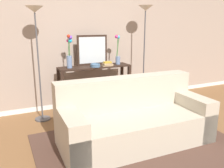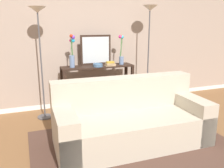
% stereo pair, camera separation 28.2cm
% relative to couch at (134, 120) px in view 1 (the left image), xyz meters
% --- Properties ---
extents(ground_plane, '(16.00, 16.00, 0.02)m').
position_rel_couch_xyz_m(ground_plane, '(-0.08, -0.46, -0.32)').
color(ground_plane, brown).
extents(back_wall, '(12.00, 0.15, 2.75)m').
position_rel_couch_xyz_m(back_wall, '(-0.08, 1.87, 1.06)').
color(back_wall, white).
rests_on(back_wall, ground).
extents(area_rug, '(2.67, 1.93, 0.01)m').
position_rel_couch_xyz_m(area_rug, '(-0.00, -0.16, -0.31)').
color(area_rug, '#51382D').
rests_on(area_rug, ground).
extents(couch, '(2.07, 0.94, 0.88)m').
position_rel_couch_xyz_m(couch, '(0.00, 0.00, 0.00)').
color(couch, '#BCB29E').
rests_on(couch, ground).
extents(console_table, '(1.35, 0.35, 0.85)m').
position_rel_couch_xyz_m(console_table, '(-0.01, 1.45, 0.27)').
color(console_table, black).
rests_on(console_table, ground).
extents(floor_lamp_left, '(0.28, 0.28, 1.88)m').
position_rel_couch_xyz_m(floor_lamp_left, '(-1.03, 1.35, 1.16)').
color(floor_lamp_left, '#4C4C51').
rests_on(floor_lamp_left, ground).
extents(floor_lamp_right, '(0.28, 0.28, 1.95)m').
position_rel_couch_xyz_m(floor_lamp_right, '(1.00, 1.35, 1.22)').
color(floor_lamp_right, '#4C4C51').
rests_on(floor_lamp_right, ground).
extents(wall_mirror, '(0.59, 0.02, 0.56)m').
position_rel_couch_xyz_m(wall_mirror, '(0.00, 1.59, 0.81)').
color(wall_mirror, black).
rests_on(wall_mirror, console_table).
extents(vase_tall_flowers, '(0.11, 0.12, 0.59)m').
position_rel_couch_xyz_m(vase_tall_flowers, '(-0.48, 1.44, 0.79)').
color(vase_tall_flowers, '#6B84AD').
rests_on(vase_tall_flowers, console_table).
extents(vase_short_flowers, '(0.10, 0.11, 0.56)m').
position_rel_couch_xyz_m(vase_short_flowers, '(0.46, 1.45, 0.80)').
color(vase_short_flowers, '#6B84AD').
rests_on(vase_short_flowers, console_table).
extents(fruit_bowl, '(0.18, 0.18, 0.06)m').
position_rel_couch_xyz_m(fruit_bowl, '(-0.04, 1.34, 0.57)').
color(fruit_bowl, '#4C7093').
rests_on(fruit_bowl, console_table).
extents(book_stack, '(0.20, 0.13, 0.08)m').
position_rel_couch_xyz_m(book_stack, '(0.20, 1.34, 0.57)').
color(book_stack, tan).
rests_on(book_stack, console_table).
extents(book_row_under_console, '(0.36, 0.18, 0.13)m').
position_rel_couch_xyz_m(book_row_under_console, '(-0.39, 1.45, -0.26)').
color(book_row_under_console, navy).
rests_on(book_row_under_console, ground).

